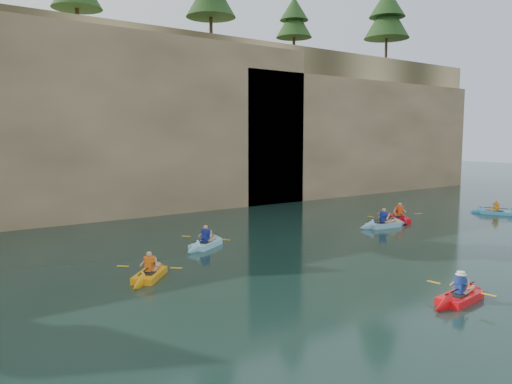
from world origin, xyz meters
TOP-DOWN VIEW (x-y plane):
  - ground at (0.00, 0.00)m, footprint 160.00×160.00m
  - cliff at (0.00, 30.00)m, footprint 70.00×16.00m
  - cliff_slab_center at (2.00, 22.60)m, footprint 24.00×2.40m
  - cliff_slab_east at (22.00, 22.60)m, footprint 26.00×2.40m
  - sea_cave_center at (-4.00, 21.95)m, footprint 3.50×1.00m
  - sea_cave_east at (10.00, 21.95)m, footprint 5.00×1.00m
  - main_kayaker at (2.57, 1.48)m, footprint 3.08×2.07m
  - kayaker_orange at (-3.84, 9.16)m, footprint 2.63×2.71m
  - kayaker_ltblue_near at (10.35, 10.75)m, footprint 3.31×2.49m
  - kayaker_red_far at (12.74, 11.56)m, footprint 2.81×3.26m
  - kayaker_ltblue_mid at (0.20, 12.23)m, footprint 3.11×2.27m
  - kayaker_blue_east at (19.62, 9.52)m, footprint 2.05×3.11m

SIDE VIEW (x-z plane):
  - ground at x=0.00m, z-range 0.00..0.00m
  - kayaker_blue_east at x=19.62m, z-range -0.41..0.68m
  - kayaker_orange at x=-3.84m, z-range -0.44..0.73m
  - kayaker_ltblue_mid at x=0.20m, z-range -0.46..0.76m
  - main_kayaker at x=2.57m, z-range -0.41..0.71m
  - kayaker_ltblue_near at x=10.35m, z-range -0.48..0.80m
  - kayaker_red_far at x=12.74m, z-range -0.49..0.81m
  - sea_cave_center at x=-4.00m, z-range 0.00..3.20m
  - sea_cave_east at x=10.00m, z-range 0.00..4.50m
  - cliff_slab_east at x=22.00m, z-range 0.00..9.84m
  - cliff_slab_center at x=2.00m, z-range 0.00..11.40m
  - cliff at x=0.00m, z-range 0.00..12.00m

